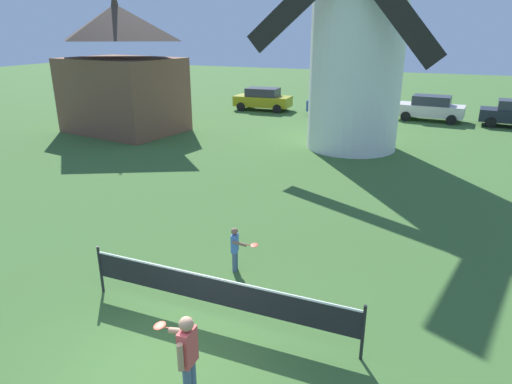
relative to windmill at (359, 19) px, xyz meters
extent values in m
plane|color=#3D662D|center=(0.11, -16.48, -5.87)|extent=(120.00, 120.00, 0.00)
cylinder|color=white|center=(0.00, 0.03, -1.35)|extent=(4.25, 4.25, 9.06)
cylinder|color=black|center=(-2.42, -14.96, -5.32)|extent=(0.06, 0.06, 1.10)
cylinder|color=black|center=(3.23, -14.96, -5.32)|extent=(0.06, 0.06, 1.10)
cube|color=black|center=(0.40, -14.96, -5.20)|extent=(5.61, 0.01, 0.55)
cube|color=white|center=(0.40, -14.96, -4.90)|extent=(5.61, 0.02, 0.04)
cylinder|color=slate|center=(0.93, -16.96, -5.54)|extent=(0.14, 0.14, 0.68)
cylinder|color=slate|center=(0.93, -16.82, -5.54)|extent=(0.14, 0.14, 0.68)
cube|color=#DB4C4C|center=(0.93, -16.89, -4.90)|extent=(0.19, 0.33, 0.60)
sphere|color=tan|center=(0.93, -16.89, -4.49)|extent=(0.23, 0.23, 0.23)
cylinder|color=tan|center=(0.93, -17.10, -4.92)|extent=(0.10, 0.10, 0.45)
cylinder|color=tan|center=(0.72, -16.70, -4.81)|extent=(0.46, 0.11, 0.17)
cylinder|color=#D84C33|center=(0.54, -16.71, -4.81)|extent=(0.22, 0.03, 0.04)
ellipsoid|color=#D84C33|center=(0.32, -16.71, -4.81)|extent=(0.19, 0.24, 0.03)
cylinder|color=slate|center=(-0.14, -12.92, -5.62)|extent=(0.10, 0.10, 0.50)
cylinder|color=slate|center=(-0.11, -13.06, -5.62)|extent=(0.10, 0.10, 0.50)
cube|color=#4C7AD1|center=(-0.13, -12.99, -5.15)|extent=(0.17, 0.26, 0.45)
sphere|color=#89664C|center=(-0.13, -12.99, -4.85)|extent=(0.17, 0.17, 0.17)
cylinder|color=#89664C|center=(-0.15, -12.84, -5.17)|extent=(0.07, 0.07, 0.33)
cylinder|color=#89664C|center=(0.05, -13.10, -5.08)|extent=(0.35, 0.13, 0.13)
cylinder|color=#D84C33|center=(0.18, -13.08, -5.08)|extent=(0.22, 0.06, 0.04)
ellipsoid|color=#D84C33|center=(0.40, -13.04, -5.08)|extent=(0.22, 0.27, 0.03)
cube|color=#999919|center=(-7.96, 8.38, -5.22)|extent=(4.02, 1.88, 0.70)
cube|color=#2D333D|center=(-7.96, 8.38, -4.59)|extent=(2.28, 1.59, 0.56)
cylinder|color=black|center=(-6.66, 9.29, -5.57)|extent=(0.61, 0.21, 0.60)
cylinder|color=black|center=(-6.58, 7.59, -5.57)|extent=(0.61, 0.21, 0.60)
cylinder|color=black|center=(-9.34, 9.17, -5.57)|extent=(0.61, 0.21, 0.60)
cylinder|color=black|center=(-9.26, 7.47, -5.57)|extent=(0.61, 0.21, 0.60)
cube|color=#334C99|center=(-2.36, 8.31, -5.22)|extent=(4.30, 1.80, 0.70)
cube|color=#2D333D|center=(-2.36, 8.31, -4.59)|extent=(2.42, 1.55, 0.56)
cylinder|color=black|center=(-0.93, 9.20, -5.57)|extent=(0.60, 0.19, 0.60)
cylinder|color=black|center=(-0.89, 7.50, -5.57)|extent=(0.60, 0.19, 0.60)
cylinder|color=black|center=(-3.83, 9.13, -5.57)|extent=(0.60, 0.19, 0.60)
cylinder|color=black|center=(-3.79, 7.43, -5.57)|extent=(0.60, 0.19, 0.60)
cube|color=silver|center=(3.23, 8.84, -5.22)|extent=(4.06, 2.00, 0.70)
cube|color=#2D333D|center=(3.23, 8.84, -4.59)|extent=(2.32, 1.66, 0.56)
cylinder|color=black|center=(4.63, 9.58, -5.57)|extent=(0.61, 0.23, 0.60)
cylinder|color=black|center=(4.50, 7.89, -5.57)|extent=(0.61, 0.23, 0.60)
cylinder|color=black|center=(1.96, 9.79, -5.57)|extent=(0.61, 0.23, 0.60)
cylinder|color=black|center=(1.83, 8.09, -5.57)|extent=(0.61, 0.23, 0.60)
cylinder|color=black|center=(6.74, 9.58, -5.57)|extent=(0.61, 0.22, 0.60)
cylinder|color=black|center=(6.64, 7.88, -5.57)|extent=(0.61, 0.22, 0.60)
cube|color=brown|center=(-12.51, -1.08, -3.87)|extent=(6.62, 5.30, 4.00)
pyramid|color=#423328|center=(-12.51, -1.08, -0.07)|extent=(6.95, 5.56, 1.80)
cone|color=#423328|center=(-12.51, -1.08, 0.83)|extent=(0.70, 0.70, 1.80)
camera|label=1|loc=(4.01, -21.63, -0.41)|focal=31.66mm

